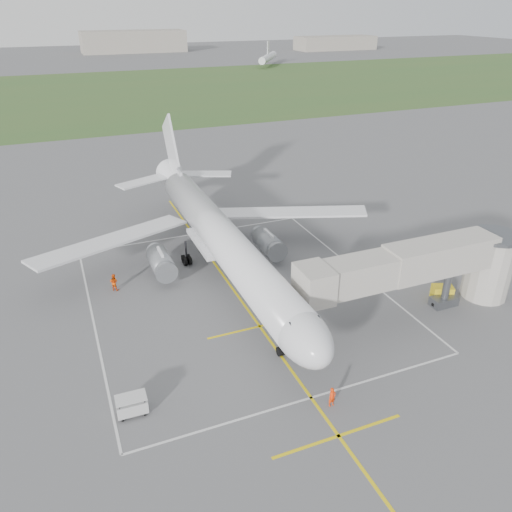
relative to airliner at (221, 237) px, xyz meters
name	(u,v)px	position (x,y,z in m)	size (l,w,h in m)	color
ground	(224,277)	(0.00, -0.75, -4.39)	(700.00, 700.00, 0.00)	#525255
grass_strip	(93,94)	(0.00, 129.25, -4.38)	(700.00, 120.00, 0.02)	#365B27
apron_markings	(243,304)	(0.00, -6.57, -4.38)	(28.20, 60.00, 0.01)	yellow
airliner	(221,237)	(0.00, 0.00, 0.00)	(38.93, 46.75, 13.52)	silver
jet_bridge	(432,267)	(15.72, -14.25, 0.35)	(23.40, 5.00, 7.20)	#A5A095
gpu_unit	(442,293)	(18.59, -13.27, -3.67)	(2.31, 1.98, 1.47)	yellow
baggage_cart	(132,405)	(-12.64, -17.29, -3.62)	(2.21, 1.36, 1.51)	silver
ramp_worker_nose	(332,397)	(1.01, -22.02, -3.60)	(0.58, 0.38, 1.59)	#FF3708
ramp_worker_wing	(114,282)	(-11.31, 0.94, -3.48)	(0.89, 0.69, 1.82)	#E44707
distant_hangars	(32,48)	(-16.15, 264.44, 0.78)	(345.00, 49.00, 12.00)	gray
distant_aircraft	(86,69)	(1.97, 167.09, -0.80)	(191.47, 59.25, 8.85)	silver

